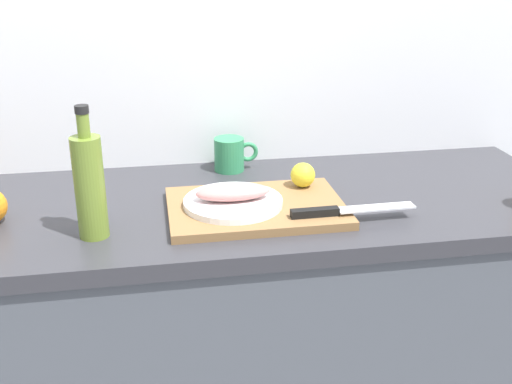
# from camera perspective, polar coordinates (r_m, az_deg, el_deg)

# --- Properties ---
(back_wall) EXTENTS (3.20, 0.05, 2.50)m
(back_wall) POSITION_cam_1_polar(r_m,az_deg,el_deg) (1.75, -8.26, 13.61)
(back_wall) COLOR white
(back_wall) RESTS_ON ground_plane
(kitchen_counter) EXTENTS (2.00, 0.60, 0.90)m
(kitchen_counter) POSITION_cam_1_polar(r_m,az_deg,el_deg) (1.75, -6.40, -14.81)
(kitchen_counter) COLOR #4C5159
(kitchen_counter) RESTS_ON ground_plane
(cutting_board) EXTENTS (0.41, 0.29, 0.02)m
(cutting_board) POSITION_cam_1_polar(r_m,az_deg,el_deg) (1.48, -0.00, -1.44)
(cutting_board) COLOR olive
(cutting_board) RESTS_ON kitchen_counter
(white_plate) EXTENTS (0.23, 0.23, 0.01)m
(white_plate) POSITION_cam_1_polar(r_m,az_deg,el_deg) (1.46, -2.10, -0.93)
(white_plate) COLOR white
(white_plate) RESTS_ON cutting_board
(fish_fillet) EXTENTS (0.17, 0.07, 0.04)m
(fish_fillet) POSITION_cam_1_polar(r_m,az_deg,el_deg) (1.45, -2.11, -0.01)
(fish_fillet) COLOR tan
(fish_fillet) RESTS_ON white_plate
(chef_knife) EXTENTS (0.29, 0.04, 0.02)m
(chef_knife) POSITION_cam_1_polar(r_m,az_deg,el_deg) (1.42, 7.42, -1.70)
(chef_knife) COLOR silver
(chef_knife) RESTS_ON cutting_board
(lemon_0) EXTENTS (0.06, 0.06, 0.06)m
(lemon_0) POSITION_cam_1_polar(r_m,az_deg,el_deg) (1.57, 4.28, 1.56)
(lemon_0) COLOR yellow
(lemon_0) RESTS_ON cutting_board
(olive_oil_bottle) EXTENTS (0.06, 0.06, 0.29)m
(olive_oil_bottle) POSITION_cam_1_polar(r_m,az_deg,el_deg) (1.36, -14.89, 0.63)
(olive_oil_bottle) COLOR olive
(olive_oil_bottle) RESTS_ON kitchen_counter
(coffee_mug_0) EXTENTS (0.12, 0.08, 0.09)m
(coffee_mug_0) POSITION_cam_1_polar(r_m,az_deg,el_deg) (1.74, -2.36, 3.44)
(coffee_mug_0) COLOR #338C59
(coffee_mug_0) RESTS_ON kitchen_counter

